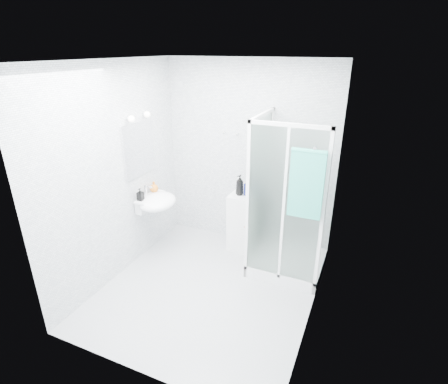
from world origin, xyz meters
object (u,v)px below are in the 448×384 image
at_px(hand_towel, 306,183).
at_px(soap_dispenser_orange, 154,187).
at_px(shampoo_bottle_a, 240,185).
at_px(shower_enclosure, 281,239).
at_px(storage_cabinet, 242,222).
at_px(soap_dispenser_black, 140,194).
at_px(wall_basin, 156,202).
at_px(shampoo_bottle_b, 250,187).

height_order(hand_towel, soap_dispenser_orange, hand_towel).
relative_size(shampoo_bottle_a, soap_dispenser_orange, 1.88).
xyz_separation_m(hand_towel, shampoo_bottle_a, (-0.99, 0.66, -0.42)).
bearing_deg(shower_enclosure, shampoo_bottle_a, 159.52).
height_order(storage_cabinet, shampoo_bottle_a, shampoo_bottle_a).
height_order(shampoo_bottle_a, soap_dispenser_black, shampoo_bottle_a).
distance_m(wall_basin, storage_cabinet, 1.23).
bearing_deg(soap_dispenser_black, wall_basin, 52.10).
bearing_deg(soap_dispenser_black, shampoo_bottle_a, 33.57).
relative_size(shower_enclosure, shampoo_bottle_b, 7.88).
distance_m(storage_cabinet, shampoo_bottle_b, 0.56).
bearing_deg(shampoo_bottle_a, soap_dispenser_black, -146.43).
distance_m(wall_basin, soap_dispenser_black, 0.25).
bearing_deg(shampoo_bottle_a, wall_basin, -149.69).
xyz_separation_m(storage_cabinet, hand_towel, (0.95, -0.67, 0.98)).
bearing_deg(wall_basin, soap_dispenser_black, -127.90).
bearing_deg(shampoo_bottle_b, hand_towel, -38.72).
relative_size(shampoo_bottle_a, shampoo_bottle_b, 1.12).
bearing_deg(shampoo_bottle_b, shampoo_bottle_a, -164.02).
relative_size(shampoo_bottle_b, soap_dispenser_orange, 1.68).
bearing_deg(shampoo_bottle_a, storage_cabinet, 14.13).
bearing_deg(shower_enclosure, soap_dispenser_black, -165.04).
xyz_separation_m(shower_enclosure, soap_dispenser_black, (-1.78, -0.48, 0.50)).
distance_m(shampoo_bottle_b, soap_dispenser_black, 1.45).
bearing_deg(storage_cabinet, shampoo_bottle_b, 18.91).
distance_m(shower_enclosure, soap_dispenser_orange, 1.85).
bearing_deg(shampoo_bottle_b, wall_basin, -151.20).
xyz_separation_m(storage_cabinet, shampoo_bottle_b, (0.08, 0.03, 0.55)).
xyz_separation_m(shampoo_bottle_a, soap_dispenser_orange, (-1.10, -0.42, -0.05)).
distance_m(shampoo_bottle_b, soap_dispenser_orange, 1.31).
height_order(shower_enclosure, shampoo_bottle_a, shower_enclosure).
bearing_deg(wall_basin, storage_cabinet, 29.68).
distance_m(shower_enclosure, shampoo_bottle_a, 0.90).
distance_m(wall_basin, shampoo_bottle_a, 1.15).
bearing_deg(wall_basin, hand_towel, -2.47).
relative_size(hand_towel, soap_dispenser_black, 4.63).
bearing_deg(soap_dispenser_black, storage_cabinet, 32.92).
distance_m(hand_towel, soap_dispenser_orange, 2.16).
distance_m(wall_basin, hand_towel, 2.06).
bearing_deg(wall_basin, soap_dispenser_orange, 129.38).
height_order(wall_basin, hand_towel, hand_towel).
bearing_deg(wall_basin, shampoo_bottle_a, 30.31).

